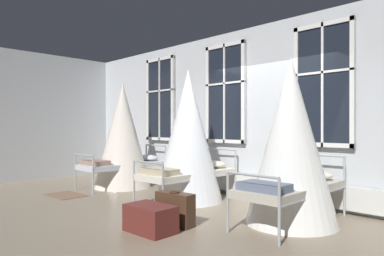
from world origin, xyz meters
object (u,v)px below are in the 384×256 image
Objects in this scene: cot_first at (123,137)px; cot_second at (188,137)px; cot_third at (291,143)px; suitcase_dark at (175,209)px; travel_trunk at (150,219)px.

cot_first is 2.05m from cot_second.
cot_third is 1.83m from suitcase_dark.
suitcase_dark reaches higher than travel_trunk.
cot_third is at bearing -90.08° from cot_first.
cot_third is at bearing 41.76° from suitcase_dark.
cot_first is 3.42m from suitcase_dark.
cot_third is 3.95× the size of suitcase_dark.
cot_third is at bearing 57.12° from travel_trunk.
cot_second is 2.08m from cot_third.
cot_first is at bearing 89.26° from cot_second.
cot_first reaches higher than cot_third.
cot_second reaches higher than cot_third.
cot_second is (2.05, 0.02, 0.03)m from cot_first.
cot_third is (4.13, -0.02, -0.01)m from cot_first.
suitcase_dark is at bearing 137.83° from cot_third.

